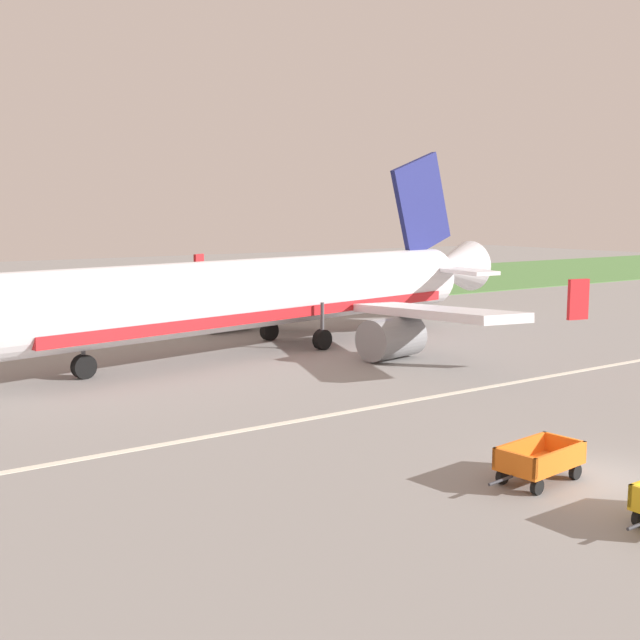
# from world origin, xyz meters

# --- Properties ---
(ground_plane) EXTENTS (220.00, 220.00, 0.00)m
(ground_plane) POSITION_xyz_m (0.00, 0.00, 0.00)
(ground_plane) COLOR gray
(grass_strip) EXTENTS (220.00, 28.00, 0.06)m
(grass_strip) POSITION_xyz_m (0.00, 52.43, 0.03)
(grass_strip) COLOR #518442
(grass_strip) RESTS_ON ground
(apron_stripe) EXTENTS (120.00, 0.36, 0.01)m
(apron_stripe) POSITION_xyz_m (0.00, 10.11, 0.01)
(apron_stripe) COLOR silver
(apron_stripe) RESTS_ON ground
(airplane) EXTENTS (37.54, 30.30, 11.34)m
(airplane) POSITION_xyz_m (3.64, 23.74, 3.05)
(airplane) COLOR silver
(airplane) RESTS_ON ground
(baggage_cart_second_in_row) EXTENTS (3.61, 1.68, 1.07)m
(baggage_cart_second_in_row) POSITION_xyz_m (-1.65, 0.81, 0.60)
(baggage_cart_second_in_row) COLOR orange
(baggage_cart_second_in_row) RESTS_ON ground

